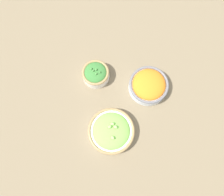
% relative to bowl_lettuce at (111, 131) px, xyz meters
% --- Properties ---
extents(ground_plane, '(3.00, 3.00, 0.00)m').
position_rel_bowl_lettuce_xyz_m(ground_plane, '(0.13, 0.05, -0.03)').
color(ground_plane, '#75664C').
extents(bowl_lettuce, '(0.19, 0.19, 0.07)m').
position_rel_bowl_lettuce_xyz_m(bowl_lettuce, '(0.00, 0.00, 0.00)').
color(bowl_lettuce, white).
rests_on(bowl_lettuce, ground_plane).
extents(bowl_broccoli, '(0.12, 0.12, 0.07)m').
position_rel_bowl_lettuce_xyz_m(bowl_broccoli, '(0.20, 0.16, 0.00)').
color(bowl_broccoli, silver).
rests_on(bowl_broccoli, ground_plane).
extents(bowl_carrots, '(0.17, 0.17, 0.07)m').
position_rel_bowl_lettuce_xyz_m(bowl_carrots, '(0.25, -0.07, 0.00)').
color(bowl_carrots, silver).
rests_on(bowl_carrots, ground_plane).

